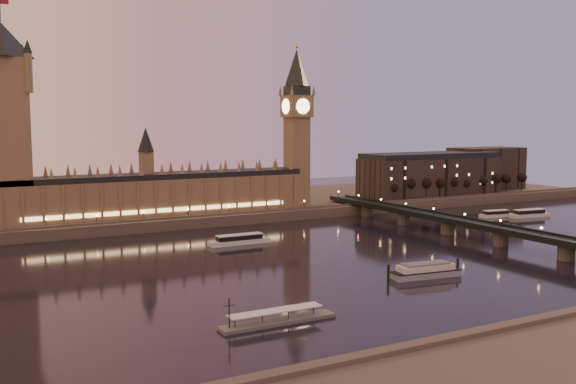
% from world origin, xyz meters
% --- Properties ---
extents(ground, '(700.00, 700.00, 0.00)m').
position_xyz_m(ground, '(0.00, 0.00, 0.00)').
color(ground, black).
rests_on(ground, ground).
extents(far_embankment, '(560.00, 130.00, 6.00)m').
position_xyz_m(far_embankment, '(30.00, 165.00, 3.00)').
color(far_embankment, '#423D35').
rests_on(far_embankment, ground).
extents(palace_of_westminster, '(180.00, 26.62, 52.00)m').
position_xyz_m(palace_of_westminster, '(-40.12, 120.99, 21.71)').
color(palace_of_westminster, brown).
rests_on(palace_of_westminster, ground).
extents(victoria_tower, '(31.68, 31.68, 118.00)m').
position_xyz_m(victoria_tower, '(-120.00, 121.00, 65.79)').
color(victoria_tower, brown).
rests_on(victoria_tower, ground).
extents(big_ben, '(17.68, 17.68, 104.00)m').
position_xyz_m(big_ben, '(53.99, 120.99, 63.95)').
color(big_ben, brown).
rests_on(big_ben, ground).
extents(westminster_bridge, '(13.20, 260.00, 15.30)m').
position_xyz_m(westminster_bridge, '(91.61, 0.00, 5.52)').
color(westminster_bridge, black).
rests_on(westminster_bridge, ground).
extents(city_block, '(155.00, 45.00, 34.00)m').
position_xyz_m(city_block, '(194.94, 130.93, 22.24)').
color(city_block, black).
rests_on(city_block, ground).
extents(bare_tree_0, '(6.63, 6.63, 13.49)m').
position_xyz_m(bare_tree_0, '(124.17, 109.00, 16.09)').
color(bare_tree_0, black).
rests_on(bare_tree_0, ground).
extents(bare_tree_1, '(6.63, 6.63, 13.49)m').
position_xyz_m(bare_tree_1, '(137.99, 109.00, 16.09)').
color(bare_tree_1, black).
rests_on(bare_tree_1, ground).
extents(bare_tree_2, '(6.63, 6.63, 13.49)m').
position_xyz_m(bare_tree_2, '(151.80, 109.00, 16.09)').
color(bare_tree_2, black).
rests_on(bare_tree_2, ground).
extents(bare_tree_3, '(6.63, 6.63, 13.49)m').
position_xyz_m(bare_tree_3, '(165.61, 109.00, 16.09)').
color(bare_tree_3, black).
rests_on(bare_tree_3, ground).
extents(bare_tree_4, '(6.63, 6.63, 13.49)m').
position_xyz_m(bare_tree_4, '(179.42, 109.00, 16.09)').
color(bare_tree_4, black).
rests_on(bare_tree_4, ground).
extents(bare_tree_5, '(6.63, 6.63, 13.49)m').
position_xyz_m(bare_tree_5, '(193.23, 109.00, 16.09)').
color(bare_tree_5, black).
rests_on(bare_tree_5, ground).
extents(bare_tree_6, '(6.63, 6.63, 13.49)m').
position_xyz_m(bare_tree_6, '(207.05, 109.00, 16.09)').
color(bare_tree_6, black).
rests_on(bare_tree_6, ground).
extents(bare_tree_7, '(6.63, 6.63, 13.49)m').
position_xyz_m(bare_tree_7, '(220.86, 109.00, 16.09)').
color(bare_tree_7, black).
rests_on(bare_tree_7, ground).
extents(bare_tree_8, '(6.63, 6.63, 13.49)m').
position_xyz_m(bare_tree_8, '(234.67, 109.00, 16.09)').
color(bare_tree_8, black).
rests_on(bare_tree_8, ground).
extents(bare_tree_9, '(6.63, 6.63, 13.49)m').
position_xyz_m(bare_tree_9, '(248.48, 109.00, 16.09)').
color(bare_tree_9, black).
rests_on(bare_tree_9, ground).
extents(cruise_boat_a, '(31.46, 7.25, 5.02)m').
position_xyz_m(cruise_boat_a, '(-20.60, 46.66, 2.21)').
color(cruise_boat_a, silver).
rests_on(cruise_boat_a, ground).
extents(cruise_boat_b, '(28.33, 10.57, 5.11)m').
position_xyz_m(cruise_boat_b, '(181.29, 41.03, 2.25)').
color(cruise_boat_b, silver).
rests_on(cruise_boat_b, ground).
extents(cruise_boat_c, '(23.14, 9.22, 4.50)m').
position_xyz_m(cruise_boat_c, '(162.47, 51.36, 1.98)').
color(cruise_boat_c, silver).
rests_on(cruise_boat_c, ground).
extents(moored_barge, '(33.09, 11.53, 6.11)m').
position_xyz_m(moored_barge, '(16.37, -51.18, 2.58)').
color(moored_barge, gray).
rests_on(moored_barge, ground).
extents(pontoon_pier, '(37.90, 6.32, 10.11)m').
position_xyz_m(pontoon_pier, '(-62.31, -75.10, 1.09)').
color(pontoon_pier, '#595B5E').
rests_on(pontoon_pier, ground).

